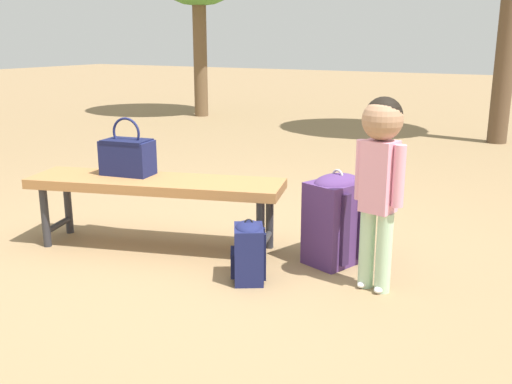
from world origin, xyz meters
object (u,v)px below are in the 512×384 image
Objects in this scene: backpack_large at (336,216)px; backpack_small at (248,250)px; handbag at (127,155)px; child_standing at (380,164)px; park_bench at (156,188)px.

backpack_small is (-0.31, -0.50, -0.10)m from backpack_large.
backpack_large is at bearing 58.30° from backpack_small.
handbag is 1.03× the size of backpack_small.
backpack_large reaches higher than backpack_small.
child_standing is 0.58m from backpack_large.
handbag reaches higher than backpack_large.
child_standing is at bearing 2.06° from park_bench.
child_standing is 0.85m from backpack_small.
handbag is 0.65× the size of backpack_large.
backpack_large is (1.31, 0.31, -0.29)m from handbag.
child_standing is 1.80× the size of backpack_large.
park_bench is at bearing -177.94° from child_standing.
handbag reaches higher than backpack_small.
handbag is at bearing 169.05° from backpack_small.
park_bench is 1.61× the size of child_standing.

